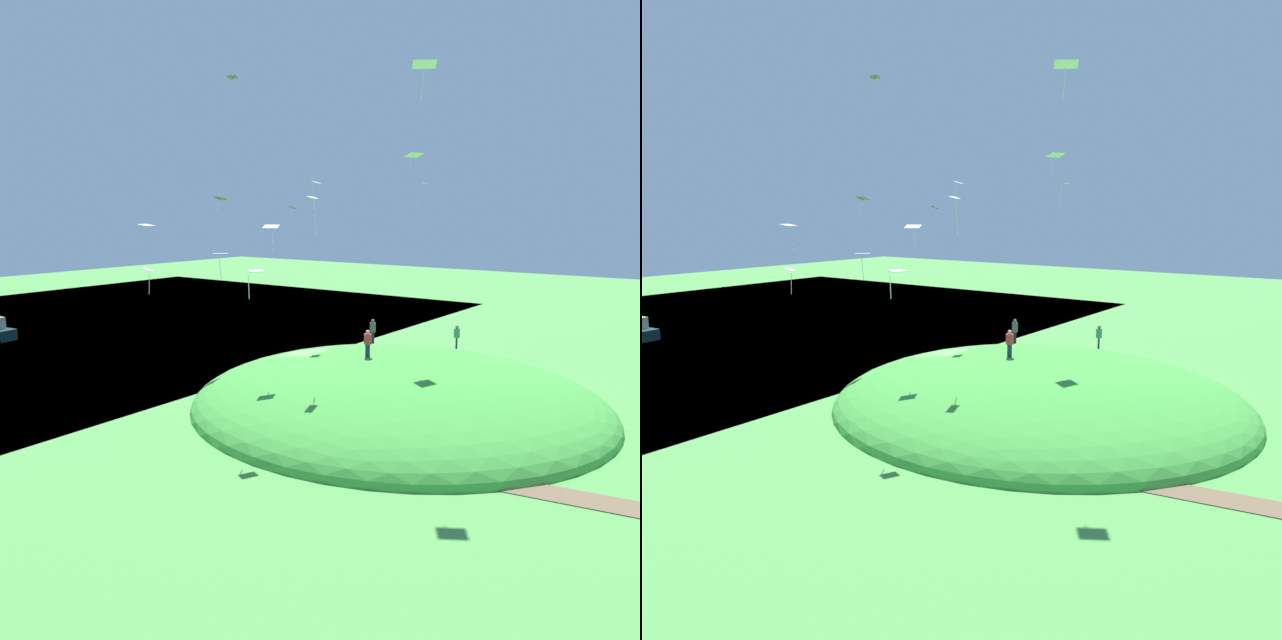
{
  "view_description": "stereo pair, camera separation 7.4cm",
  "coord_description": "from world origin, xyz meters",
  "views": [
    {
      "loc": [
        23.75,
        -30.84,
        10.94
      ],
      "look_at": [
        1.31,
        0.09,
        4.24
      ],
      "focal_mm": 35.28,
      "sensor_mm": 36.0,
      "label": 1
    },
    {
      "loc": [
        23.81,
        -30.8,
        10.94
      ],
      "look_at": [
        1.31,
        0.09,
        4.24
      ],
      "focal_mm": 35.28,
      "sensor_mm": 36.0,
      "label": 2
    }
  ],
  "objects": [
    {
      "name": "kite_11",
      "position": [
        -9.2,
        -4.47,
        7.04
      ],
      "size": [
        1.08,
        1.09,
        1.67
      ],
      "color": "white"
    },
    {
      "name": "lake_water",
      "position": [
        -30.43,
        0.0,
        -0.2
      ],
      "size": [
        53.4,
        80.0,
        0.4
      ],
      "primitive_type": "cube",
      "color": "#426575",
      "rests_on": "ground_plane"
    },
    {
      "name": "kite_7",
      "position": [
        -9.38,
        4.08,
        20.28
      ],
      "size": [
        0.86,
        0.65,
        1.97
      ],
      "color": "silver"
    },
    {
      "name": "kite_6",
      "position": [
        6.58,
        1.83,
        13.98
      ],
      "size": [
        1.01,
        1.17,
        1.17
      ],
      "color": "silver"
    },
    {
      "name": "person_walking_path",
      "position": [
        5.1,
        -0.43,
        3.51
      ],
      "size": [
        0.52,
        0.52,
        1.59
      ],
      "rotation": [
        0.0,
        0.0,
        0.18
      ],
      "color": "#1E2E4B",
      "rests_on": "grass_hill"
    },
    {
      "name": "kite_0",
      "position": [
        -7.76,
        8.81,
        11.12
      ],
      "size": [
        1.04,
        0.99,
        1.23
      ],
      "color": "silver"
    },
    {
      "name": "kite_2",
      "position": [
        1.37,
        -4.51,
        9.98
      ],
      "size": [
        1.0,
        0.87,
        1.47
      ],
      "color": "white"
    },
    {
      "name": "kite_9",
      "position": [
        3.94,
        -4.15,
        11.34
      ],
      "size": [
        0.52,
        0.69,
        2.05
      ],
      "color": "silver"
    },
    {
      "name": "person_on_hilltop",
      "position": [
        6.7,
        8.51,
        2.63
      ],
      "size": [
        0.54,
        0.54,
        1.65
      ],
      "rotation": [
        0.0,
        0.0,
        2.03
      ],
      "color": "#2C2C43",
      "rests_on": "grass_hill"
    },
    {
      "name": "kite_4",
      "position": [
        -1.31,
        3.23,
        12.59
      ],
      "size": [
        0.75,
        0.9,
        1.86
      ],
      "color": "white"
    },
    {
      "name": "kite_3",
      "position": [
        -8.9,
        -4.66,
        9.9
      ],
      "size": [
        0.92,
        1.14,
        1.99
      ],
      "color": "silver"
    },
    {
      "name": "ground_plane",
      "position": [
        0.0,
        0.0,
        0.0
      ],
      "size": [
        160.0,
        160.0,
        0.0
      ],
      "primitive_type": "plane",
      "color": "#4F9843"
    },
    {
      "name": "grass_hill",
      "position": [
        7.04,
        -0.38,
        0.0
      ],
      "size": [
        23.62,
        22.76,
        5.12
      ],
      "primitive_type": "ellipsoid",
      "color": "green",
      "rests_on": "ground_plane"
    },
    {
      "name": "dirt_path",
      "position": [
        20.57,
        -6.43,
        0.02
      ],
      "size": [
        10.2,
        3.06,
        0.04
      ],
      "primitive_type": "cube",
      "rotation": [
        0.0,
        0.0,
        0.16
      ],
      "color": "brown",
      "rests_on": "ground_plane"
    },
    {
      "name": "kite_1",
      "position": [
        -5.66,
        -1.21,
        11.64
      ],
      "size": [
        0.91,
        0.62,
        1.41
      ],
      "color": "silver"
    },
    {
      "name": "kite_10",
      "position": [
        10.43,
        -4.7,
        17.18
      ],
      "size": [
        1.26,
        1.14,
        1.66
      ],
      "color": "white"
    },
    {
      "name": "kite_8",
      "position": [
        -10.6,
        3.57,
        7.58
      ],
      "size": [
        1.36,
        1.36,
        2.07
      ],
      "color": "white"
    },
    {
      "name": "kite_12",
      "position": [
        1.09,
        13.77,
        12.74
      ],
      "size": [
        0.79,
        0.74,
        1.9
      ],
      "color": "silver"
    },
    {
      "name": "person_with_child",
      "position": [
        1.45,
        6.17,
        2.81
      ],
      "size": [
        0.43,
        0.43,
        1.75
      ],
      "rotation": [
        0.0,
        0.0,
        4.64
      ],
      "color": "black",
      "rests_on": "grass_hill"
    },
    {
      "name": "kite_5",
      "position": [
        4.27,
        -9.12,
        8.08
      ],
      "size": [
        0.78,
        0.9,
        1.33
      ],
      "color": "silver"
    }
  ]
}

